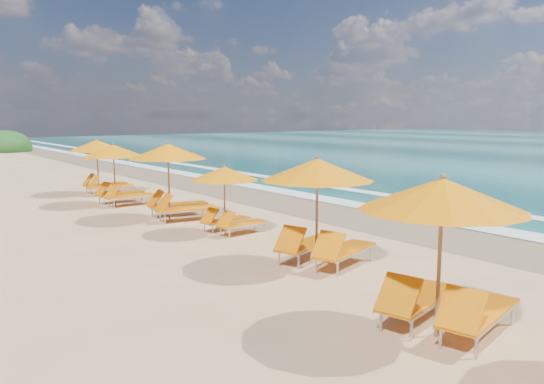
# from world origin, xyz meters

# --- Properties ---
(ground) EXTENTS (160.00, 160.00, 0.00)m
(ground) POSITION_xyz_m (0.00, 0.00, 0.00)
(ground) COLOR tan
(ground) RESTS_ON ground
(wet_sand) EXTENTS (4.00, 160.00, 0.01)m
(wet_sand) POSITION_xyz_m (4.00, 0.00, 0.01)
(wet_sand) COLOR olive
(wet_sand) RESTS_ON ground
(surf_foam) EXTENTS (4.00, 160.00, 0.01)m
(surf_foam) POSITION_xyz_m (6.70, 0.00, 0.03)
(surf_foam) COLOR white
(surf_foam) RESTS_ON ground
(station_1) EXTENTS (3.24, 3.11, 2.65)m
(station_1) POSITION_xyz_m (-2.58, -8.06, 1.49)
(station_1) COLOR olive
(station_1) RESTS_ON ground
(station_2) EXTENTS (3.34, 3.26, 2.64)m
(station_2) POSITION_xyz_m (-1.48, -3.89, 1.48)
(station_2) COLOR olive
(station_2) RESTS_ON ground
(station_3) EXTENTS (2.39, 2.25, 2.09)m
(station_3) POSITION_xyz_m (-1.29, 0.45, 1.17)
(station_3) COLOR olive
(station_3) RESTS_ON ground
(station_4) EXTENTS (3.18, 3.03, 2.67)m
(station_4) POSITION_xyz_m (-1.55, 3.48, 1.50)
(station_4) COLOR olive
(station_4) RESTS_ON ground
(station_5) EXTENTS (2.72, 2.52, 2.48)m
(station_5) POSITION_xyz_m (-1.95, 7.51, 1.39)
(station_5) COLOR olive
(station_5) RESTS_ON ground
(station_6) EXTENTS (2.90, 2.73, 2.52)m
(station_6) POSITION_xyz_m (-1.45, 10.83, 1.41)
(station_6) COLOR olive
(station_6) RESTS_ON ground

